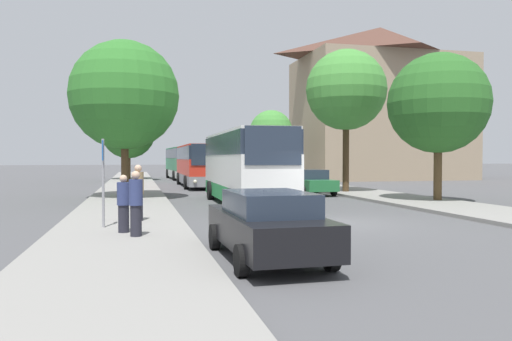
# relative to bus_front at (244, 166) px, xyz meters

# --- Properties ---
(ground_plane) EXTENTS (300.00, 300.00, 0.00)m
(ground_plane) POSITION_rel_bus_front_xyz_m (1.53, -7.18, -1.84)
(ground_plane) COLOR #4C4C4F
(ground_plane) RESTS_ON ground
(sidewalk_left) EXTENTS (4.00, 120.00, 0.15)m
(sidewalk_left) POSITION_rel_bus_front_xyz_m (-5.47, -7.18, -1.76)
(sidewalk_left) COLOR gray
(sidewalk_left) RESTS_ON ground_plane
(sidewalk_right) EXTENTS (4.00, 120.00, 0.15)m
(sidewalk_right) POSITION_rel_bus_front_xyz_m (8.53, -7.18, -1.76)
(sidewalk_right) COLOR gray
(sidewalk_right) RESTS_ON ground_plane
(building_right_background) EXTENTS (16.78, 11.17, 16.13)m
(building_right_background) POSITION_rel_bus_front_xyz_m (20.34, 25.54, 6.23)
(building_right_background) COLOR gray
(building_right_background) RESTS_ON ground_plane
(bus_front) EXTENTS (2.83, 11.13, 3.44)m
(bus_front) POSITION_rel_bus_front_xyz_m (0.00, 0.00, 0.00)
(bus_front) COLOR #238942
(bus_front) RESTS_ON ground_plane
(bus_middle) EXTENTS (2.90, 11.40, 3.21)m
(bus_middle) POSITION_rel_bus_front_xyz_m (-0.27, 15.59, -0.12)
(bus_middle) COLOR gray
(bus_middle) RESTS_ON ground_plane
(bus_rear) EXTENTS (3.13, 11.30, 3.30)m
(bus_rear) POSITION_rel_bus_front_xyz_m (-0.22, 29.42, -0.07)
(bus_rear) COLOR silver
(bus_rear) RESTS_ON ground_plane
(parked_car_left_curb) EXTENTS (2.09, 4.72, 1.51)m
(parked_car_left_curb) POSITION_rel_bus_front_xyz_m (-2.23, -12.66, -1.05)
(parked_car_left_curb) COLOR black
(parked_car_left_curb) RESTS_ON ground_plane
(parked_car_right_near) EXTENTS (2.12, 4.45, 1.53)m
(parked_car_right_near) POSITION_rel_bus_front_xyz_m (5.28, 5.45, -1.05)
(parked_car_right_near) COLOR #236B38
(parked_car_right_near) RESTS_ON ground_plane
(parked_car_right_far) EXTENTS (2.18, 4.21, 1.44)m
(parked_car_right_far) POSITION_rel_bus_front_xyz_m (5.48, 16.62, -1.08)
(parked_car_right_far) COLOR silver
(parked_car_right_far) RESTS_ON ground_plane
(bus_stop_sign) EXTENTS (0.08, 0.45, 2.66)m
(bus_stop_sign) POSITION_rel_bus_front_xyz_m (-5.99, -7.61, -0.04)
(bus_stop_sign) COLOR gray
(bus_stop_sign) RESTS_ON sidewalk_left
(pedestrian_waiting_near) EXTENTS (0.36, 0.36, 1.74)m
(pedestrian_waiting_near) POSITION_rel_bus_front_xyz_m (-5.04, -9.60, -0.81)
(pedestrian_waiting_near) COLOR #23232D
(pedestrian_waiting_near) RESTS_ON sidewalk_left
(pedestrian_waiting_far) EXTENTS (0.36, 0.36, 1.86)m
(pedestrian_waiting_far) POSITION_rel_bus_front_xyz_m (-4.96, -6.23, -0.74)
(pedestrian_waiting_far) COLOR #23232D
(pedestrian_waiting_far) RESTS_ON sidewalk_left
(pedestrian_walking_back) EXTENTS (0.36, 0.36, 1.62)m
(pedestrian_walking_back) POSITION_rel_bus_front_xyz_m (-5.37, -8.80, -0.88)
(pedestrian_walking_back) COLOR #23232D
(pedestrian_walking_back) RESTS_ON sidewalk_left
(tree_left_near) EXTENTS (5.79, 5.79, 8.33)m
(tree_left_near) POSITION_rel_bus_front_xyz_m (-5.60, 4.31, 3.74)
(tree_left_near) COLOR #47331E
(tree_left_near) RESTS_ON sidewalk_left
(tree_left_far) EXTENTS (5.22, 5.22, 7.27)m
(tree_left_far) POSITION_rel_bus_front_xyz_m (-5.74, 27.39, 2.96)
(tree_left_far) COLOR #47331E
(tree_left_far) RESTS_ON sidewalk_left
(tree_right_near) EXTENTS (4.13, 4.13, 6.65)m
(tree_right_near) POSITION_rel_bus_front_xyz_m (7.54, 22.74, 2.88)
(tree_right_near) COLOR brown
(tree_right_near) RESTS_ON sidewalk_right
(tree_right_mid) EXTENTS (4.96, 4.96, 7.28)m
(tree_right_mid) POSITION_rel_bus_front_xyz_m (9.54, -1.30, 3.10)
(tree_right_mid) COLOR #513D23
(tree_right_mid) RESTS_ON sidewalk_right
(tree_right_far) EXTENTS (5.00, 5.00, 8.82)m
(tree_right_far) POSITION_rel_bus_front_xyz_m (7.71, 5.68, 4.61)
(tree_right_far) COLOR #47331E
(tree_right_far) RESTS_ON sidewalk_right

